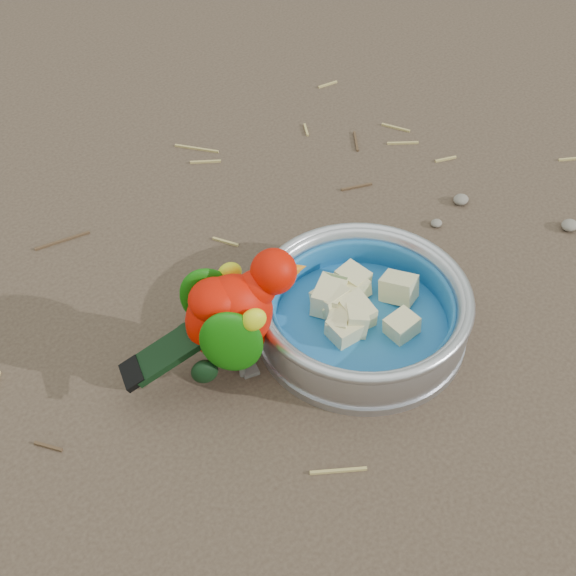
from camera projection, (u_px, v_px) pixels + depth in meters
ground at (385, 347)px, 0.88m from camera, size 60.00×60.00×0.00m
food_bowl at (361, 327)px, 0.89m from camera, size 0.23×0.23×0.02m
bowl_wall at (363, 308)px, 0.86m from camera, size 0.23×0.23×0.04m
fruit_wedges at (362, 312)px, 0.87m from camera, size 0.14×0.14×0.03m
lory_parrot at (233, 323)px, 0.80m from camera, size 0.20×0.13×0.15m
ground_debris at (335, 333)px, 0.89m from camera, size 0.90×0.80×0.01m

